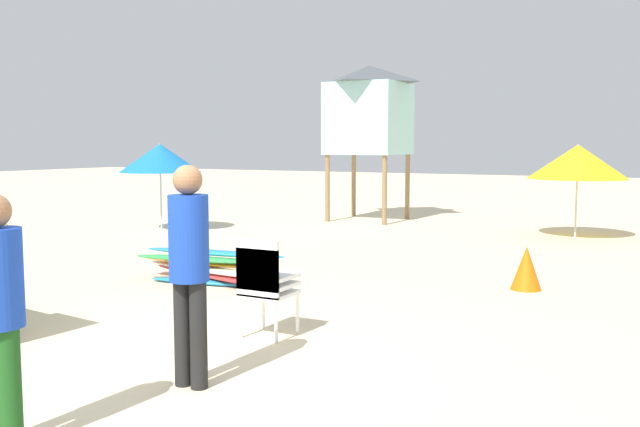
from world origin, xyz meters
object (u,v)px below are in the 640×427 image
at_px(lifeguard_tower, 369,110).
at_px(traffic_cone_near, 526,268).
at_px(stacked_plastic_chairs, 264,279).
at_px(beach_umbrella_left, 160,158).
at_px(surfboard_pile, 209,267).
at_px(beach_umbrella_mid, 578,162).
at_px(lifeguard_near_center, 189,260).

distance_m(lifeguard_tower, traffic_cone_near, 9.10).
relative_size(stacked_plastic_chairs, beach_umbrella_left, 0.52).
bearing_deg(stacked_plastic_chairs, surfboard_pile, 137.89).
xyz_separation_m(lifeguard_tower, beach_umbrella_mid, (5.23, -1.05, -1.24)).
height_order(lifeguard_tower, traffic_cone_near, lifeguard_tower).
bearing_deg(surfboard_pile, stacked_plastic_chairs, -42.11).
distance_m(lifeguard_near_center, beach_umbrella_left, 10.53).
xyz_separation_m(lifeguard_tower, traffic_cone_near, (5.38, -6.88, -2.54)).
relative_size(stacked_plastic_chairs, traffic_cone_near, 1.73).
bearing_deg(traffic_cone_near, beach_umbrella_left, 162.68).
bearing_deg(stacked_plastic_chairs, beach_umbrella_mid, 79.81).
height_order(stacked_plastic_chairs, traffic_cone_near, stacked_plastic_chairs).
height_order(surfboard_pile, lifeguard_tower, lifeguard_tower).
bearing_deg(surfboard_pile, lifeguard_near_center, -55.03).
distance_m(lifeguard_tower, beach_umbrella_mid, 5.47).
bearing_deg(beach_umbrella_left, lifeguard_near_center, -47.94).
bearing_deg(stacked_plastic_chairs, lifeguard_tower, 108.53).
bearing_deg(beach_umbrella_mid, surfboard_pile, -117.16).
height_order(beach_umbrella_mid, traffic_cone_near, beach_umbrella_mid).
bearing_deg(lifeguard_tower, beach_umbrella_left, -128.13).
relative_size(surfboard_pile, beach_umbrella_left, 1.31).
height_order(stacked_plastic_chairs, lifeguard_tower, lifeguard_tower).
distance_m(beach_umbrella_mid, traffic_cone_near, 5.98).
xyz_separation_m(lifeguard_near_center, traffic_cone_near, (1.62, 5.10, -0.74)).
xyz_separation_m(surfboard_pile, lifeguard_tower, (-1.37, 8.57, 2.60)).
height_order(lifeguard_near_center, lifeguard_tower, lifeguard_tower).
xyz_separation_m(beach_umbrella_left, beach_umbrella_mid, (8.51, 3.13, -0.05)).
relative_size(stacked_plastic_chairs, lifeguard_tower, 0.26).
bearing_deg(lifeguard_tower, stacked_plastic_chairs, -71.47).
bearing_deg(stacked_plastic_chairs, lifeguard_near_center, -80.86).
relative_size(lifeguard_tower, beach_umbrella_mid, 1.94).
bearing_deg(traffic_cone_near, lifeguard_near_center, -107.65).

